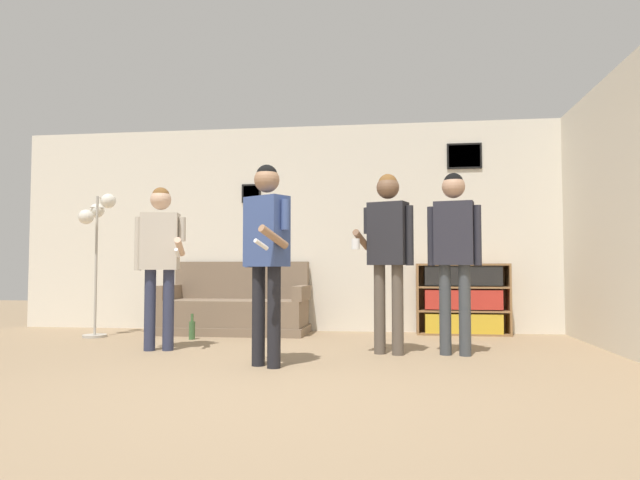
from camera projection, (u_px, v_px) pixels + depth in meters
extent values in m
plane|color=#937A5B|center=(250.00, 396.00, 3.62)|extent=(20.00, 20.00, 0.00)
cube|color=silver|center=(325.00, 228.00, 7.50)|extent=(8.38, 0.06, 2.70)
cube|color=black|center=(251.00, 194.00, 7.61)|extent=(0.26, 0.02, 0.25)
cube|color=beige|center=(251.00, 193.00, 7.60)|extent=(0.21, 0.01, 0.21)
cube|color=black|center=(464.00, 156.00, 7.26)|extent=(0.44, 0.02, 0.33)
cube|color=gray|center=(464.00, 156.00, 7.26)|extent=(0.39, 0.01, 0.28)
cube|color=silver|center=(627.00, 209.00, 5.18)|extent=(0.06, 6.22, 2.70)
cube|color=#7A6651|center=(234.00, 330.00, 7.11)|extent=(1.83, 0.80, 0.10)
cube|color=#7A6651|center=(234.00, 313.00, 7.12)|extent=(1.77, 0.74, 0.32)
cube|color=#7A6651|center=(242.00, 280.00, 7.47)|extent=(1.77, 0.14, 0.48)
cube|color=#7A6651|center=(170.00, 292.00, 7.24)|extent=(0.12, 0.74, 0.18)
cube|color=#7A6651|center=(302.00, 293.00, 7.02)|extent=(0.12, 0.74, 0.18)
cube|color=olive|center=(417.00, 299.00, 7.08)|extent=(0.02, 0.30, 0.87)
cube|color=olive|center=(509.00, 299.00, 6.93)|extent=(0.02, 0.30, 0.87)
cube|color=olive|center=(461.00, 298.00, 7.15)|extent=(1.12, 0.01, 0.87)
cube|color=olive|center=(463.00, 334.00, 6.98)|extent=(1.07, 0.30, 0.02)
cube|color=olive|center=(462.00, 265.00, 7.02)|extent=(1.07, 0.30, 0.02)
cube|color=olive|center=(463.00, 311.00, 7.00)|extent=(1.07, 0.30, 0.02)
cube|color=olive|center=(462.00, 287.00, 7.01)|extent=(1.07, 0.30, 0.02)
cube|color=gold|center=(463.00, 323.00, 6.98)|extent=(0.92, 0.26, 0.24)
cube|color=red|center=(463.00, 299.00, 6.99)|extent=(0.92, 0.26, 0.24)
cube|color=black|center=(462.00, 276.00, 7.01)|extent=(0.92, 0.26, 0.24)
cylinder|color=#ADA89E|center=(95.00, 336.00, 6.73)|extent=(0.28, 0.28, 0.03)
cylinder|color=#ADA89E|center=(96.00, 265.00, 6.78)|extent=(0.03, 0.03, 1.65)
cylinder|color=#ADA89E|center=(103.00, 199.00, 6.81)|extent=(0.02, 0.16, 0.02)
sphere|color=white|center=(108.00, 201.00, 6.80)|extent=(0.18, 0.18, 0.18)
cylinder|color=#ADA89E|center=(97.00, 207.00, 6.88)|extent=(0.15, 0.09, 0.02)
sphere|color=white|center=(97.00, 211.00, 6.94)|extent=(0.18, 0.18, 0.18)
cylinder|color=#ADA89E|center=(92.00, 215.00, 6.75)|extent=(0.15, 0.09, 0.02)
sphere|color=white|center=(86.00, 217.00, 6.69)|extent=(0.18, 0.18, 0.18)
cylinder|color=#2D334C|center=(150.00, 310.00, 5.64)|extent=(0.11, 0.11, 0.80)
cylinder|color=#2D334C|center=(168.00, 310.00, 5.65)|extent=(0.11, 0.11, 0.80)
cube|color=#BCB2A3|center=(160.00, 241.00, 5.68)|extent=(0.39, 0.27, 0.56)
sphere|color=#D1A889|center=(161.00, 200.00, 5.70)|extent=(0.21, 0.21, 0.21)
sphere|color=brown|center=(161.00, 196.00, 5.70)|extent=(0.18, 0.18, 0.18)
cylinder|color=#BCB2A3|center=(182.00, 229.00, 5.70)|extent=(0.07, 0.07, 0.24)
cylinder|color=#D1A889|center=(180.00, 247.00, 5.56)|extent=(0.12, 0.30, 0.18)
cylinder|color=white|center=(177.00, 253.00, 5.42)|extent=(0.06, 0.15, 0.09)
cylinder|color=#BCB2A3|center=(138.00, 244.00, 5.66)|extent=(0.07, 0.07, 0.53)
cylinder|color=black|center=(259.00, 316.00, 4.76)|extent=(0.11, 0.11, 0.82)
cylinder|color=black|center=(274.00, 317.00, 4.65)|extent=(0.11, 0.11, 0.82)
cube|color=#384C84|center=(267.00, 232.00, 4.74)|extent=(0.41, 0.36, 0.58)
sphere|color=#997051|center=(267.00, 180.00, 4.76)|extent=(0.21, 0.21, 0.21)
sphere|color=black|center=(267.00, 175.00, 4.76)|extent=(0.18, 0.18, 0.18)
cylinder|color=#384C84|center=(286.00, 215.00, 4.61)|extent=(0.07, 0.07, 0.25)
cylinder|color=#997051|center=(274.00, 237.00, 4.49)|extent=(0.21, 0.29, 0.18)
cylinder|color=white|center=(261.00, 244.00, 4.38)|extent=(0.10, 0.14, 0.09)
cylinder|color=#384C84|center=(249.00, 235.00, 4.87)|extent=(0.07, 0.07, 0.55)
cylinder|color=brown|center=(380.00, 309.00, 5.43)|extent=(0.11, 0.11, 0.84)
cylinder|color=brown|center=(398.00, 310.00, 5.35)|extent=(0.11, 0.11, 0.84)
cube|color=#232328|center=(388.00, 234.00, 5.42)|extent=(0.41, 0.31, 0.60)
sphere|color=brown|center=(388.00, 188.00, 5.45)|extent=(0.22, 0.22, 0.22)
sphere|color=brown|center=(388.00, 184.00, 5.45)|extent=(0.19, 0.19, 0.19)
cylinder|color=#232328|center=(410.00, 235.00, 5.32)|extent=(0.07, 0.07, 0.56)
cylinder|color=#232328|center=(367.00, 221.00, 5.53)|extent=(0.07, 0.07, 0.25)
cylinder|color=brown|center=(362.00, 240.00, 5.40)|extent=(0.16, 0.31, 0.19)
cylinder|color=white|center=(356.00, 244.00, 5.27)|extent=(0.08, 0.08, 0.10)
cylinder|color=#3D4247|center=(445.00, 310.00, 5.36)|extent=(0.11, 0.11, 0.84)
cylinder|color=#3D4247|center=(465.00, 310.00, 5.30)|extent=(0.11, 0.11, 0.84)
cube|color=#282833|center=(454.00, 233.00, 5.36)|extent=(0.39, 0.27, 0.60)
sphere|color=tan|center=(453.00, 187.00, 5.39)|extent=(0.22, 0.22, 0.22)
sphere|color=black|center=(453.00, 183.00, 5.39)|extent=(0.18, 0.18, 0.18)
cylinder|color=#282833|center=(478.00, 235.00, 5.29)|extent=(0.07, 0.07, 0.56)
cylinder|color=#282833|center=(431.00, 236.00, 5.43)|extent=(0.07, 0.07, 0.56)
cylinder|color=#3D6638|center=(192.00, 330.00, 6.51)|extent=(0.07, 0.07, 0.21)
cylinder|color=#3D6638|center=(192.00, 318.00, 6.52)|extent=(0.03, 0.03, 0.09)
cylinder|color=white|center=(476.00, 259.00, 7.01)|extent=(0.09, 0.09, 0.11)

